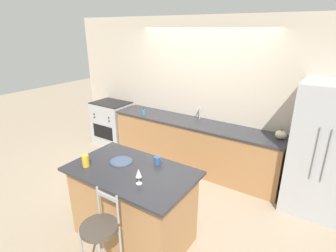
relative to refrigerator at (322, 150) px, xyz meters
name	(u,v)px	position (x,y,z in m)	size (l,w,h in m)	color
ground_plane	(182,175)	(-2.03, -0.28, -0.93)	(18.00, 18.00, 0.00)	tan
wall_back	(203,94)	(-2.03, 0.40, 0.42)	(6.00, 0.07, 2.70)	beige
back_counter	(193,145)	(-2.03, 0.09, -0.47)	(3.21, 0.67, 0.91)	#A87547
sink_faucet	(199,112)	(-2.03, 0.28, 0.12)	(0.02, 0.13, 0.22)	#ADAFB5
kitchen_island	(133,204)	(-1.79, -1.89, -0.44)	(1.49, 0.89, 0.96)	#A87547
refrigerator	(322,150)	(0.00, 0.00, 0.00)	(0.79, 0.78, 1.85)	#ADAFB5
oven_range	(113,123)	(-4.09, 0.08, -0.45)	(0.80, 0.62, 0.95)	#ADAFB5
bar_stool_near	(101,236)	(-1.65, -2.54, -0.36)	(0.37, 0.37, 1.02)	#99999E
dinner_plate	(121,161)	(-2.02, -1.81, 0.04)	(0.27, 0.27, 0.02)	#425170
wine_glass	(139,173)	(-1.54, -2.06, 0.15)	(0.07, 0.07, 0.18)	white
coffee_mug	(157,160)	(-1.62, -1.61, 0.08)	(0.11, 0.08, 0.09)	#335689
tumbler_cup	(86,161)	(-2.29, -2.12, 0.10)	(0.08, 0.08, 0.14)	gold
pumpkin_decoration	(281,135)	(-0.57, 0.13, 0.05)	(0.16, 0.16, 0.15)	beige
soap_bottle	(144,112)	(-3.03, -0.11, 0.04)	(0.06, 0.06, 0.14)	teal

